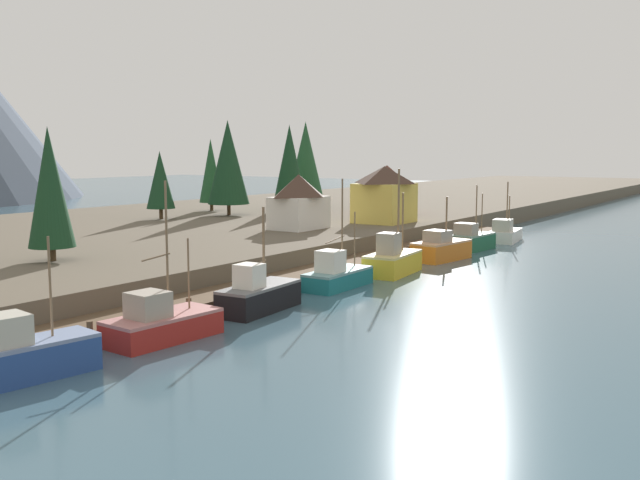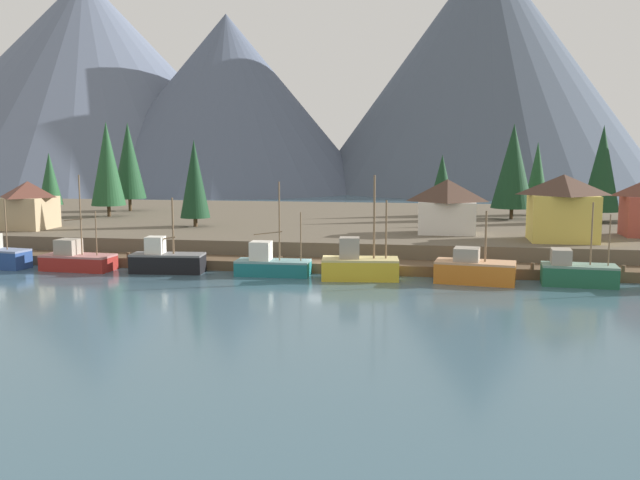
# 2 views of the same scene
# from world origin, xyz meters

# --- Properties ---
(ground_plane) EXTENTS (400.00, 400.00, 1.00)m
(ground_plane) POSITION_xyz_m (0.00, 20.00, -0.50)
(ground_plane) COLOR #3D5B6B
(dock) EXTENTS (80.00, 4.00, 1.60)m
(dock) POSITION_xyz_m (0.00, 1.99, 0.50)
(dock) COLOR brown
(dock) RESTS_ON ground_plane
(shoreline_bank) EXTENTS (400.00, 56.00, 2.50)m
(shoreline_bank) POSITION_xyz_m (0.00, 32.00, 1.25)
(shoreline_bank) COLOR brown
(shoreline_bank) RESTS_ON ground_plane
(mountain_west_peak) EXTENTS (127.52, 127.52, 67.28)m
(mountain_west_peak) POSITION_xyz_m (-101.59, 148.95, 33.64)
(mountain_west_peak) COLOR slate
(mountain_west_peak) RESTS_ON ground_plane
(mountain_central_peak) EXTENTS (86.39, 86.39, 51.46)m
(mountain_central_peak) POSITION_xyz_m (-51.28, 137.27, 25.73)
(mountain_central_peak) COLOR #4C566B
(mountain_central_peak) RESTS_ON ground_plane
(mountain_east_peak) EXTENTS (105.16, 105.16, 72.39)m
(mountain_east_peak) POSITION_xyz_m (24.44, 154.40, 36.20)
(mountain_east_peak) COLOR #475160
(mountain_east_peak) RESTS_ON ground_plane
(fishing_boat_red) EXTENTS (7.29, 3.58, 9.57)m
(fishing_boat_red) POSITION_xyz_m (-24.53, -1.94, 1.06)
(fishing_boat_red) COLOR maroon
(fishing_boat_red) RESTS_ON ground_plane
(fishing_boat_black) EXTENTS (7.30, 3.26, 7.40)m
(fishing_boat_black) POSITION_xyz_m (-15.11, -1.78, 1.18)
(fishing_boat_black) COLOR black
(fishing_boat_black) RESTS_ON ground_plane
(fishing_boat_teal) EXTENTS (7.15, 2.87, 9.04)m
(fishing_boat_teal) POSITION_xyz_m (-4.57, -1.58, 1.07)
(fishing_boat_teal) COLOR #196B70
(fishing_boat_teal) RESTS_ON ground_plane
(fishing_boat_yellow) EXTENTS (7.41, 3.94, 9.72)m
(fishing_boat_yellow) POSITION_xyz_m (4.04, -2.15, 1.28)
(fishing_boat_yellow) COLOR gold
(fishing_boat_yellow) RESTS_ON ground_plane
(fishing_boat_orange) EXTENTS (7.45, 4.05, 6.61)m
(fishing_boat_orange) POSITION_xyz_m (14.56, -2.19, 1.20)
(fishing_boat_orange) COLOR #CC6B1E
(fishing_boat_orange) RESTS_ON ground_plane
(fishing_boat_green) EXTENTS (6.61, 3.41, 7.46)m
(fishing_boat_green) POSITION_xyz_m (23.55, -1.84, 1.17)
(fishing_boat_green) COLOR #1E5B3D
(fishing_boat_green) RESTS_ON ground_plane
(house_tan) EXTENTS (5.36, 5.97, 5.78)m
(house_tan) POSITION_xyz_m (-37.63, 10.91, 5.45)
(house_tan) COLOR tan
(house_tan) RESTS_ON shoreline_bank
(house_white) EXTENTS (6.69, 4.73, 6.22)m
(house_white) POSITION_xyz_m (12.21, 14.41, 5.68)
(house_white) COLOR silver
(house_white) RESTS_ON shoreline_bank
(house_yellow) EXTENTS (7.00, 6.19, 6.99)m
(house_yellow) POSITION_xyz_m (24.11, 9.92, 6.07)
(house_yellow) COLOR gold
(house_yellow) RESTS_ON shoreline_bank
(conifer_near_left) EXTENTS (4.77, 4.77, 12.75)m
(conifer_near_left) POSITION_xyz_m (32.34, 30.64, 9.58)
(conifer_near_left) COLOR #4C3823
(conifer_near_left) RESTS_ON shoreline_bank
(conifer_near_right) EXTENTS (5.13, 5.13, 13.72)m
(conifer_near_right) POSITION_xyz_m (-36.42, 36.46, 10.33)
(conifer_near_right) COLOR #4C3823
(conifer_near_right) RESTS_ON shoreline_bank
(conifer_mid_left) EXTENTS (3.69, 3.69, 10.79)m
(conifer_mid_left) POSITION_xyz_m (-18.62, 16.63, 8.45)
(conifer_mid_left) COLOR #4C3823
(conifer_mid_left) RESTS_ON shoreline_bank
(conifer_mid_right) EXTENTS (3.69, 3.69, 8.83)m
(conifer_mid_right) POSITION_xyz_m (11.69, 36.24, 7.60)
(conifer_mid_right) COLOR #4C3823
(conifer_mid_right) RESTS_ON shoreline_bank
(conifer_back_left) EXTENTS (4.84, 4.84, 13.48)m
(conifer_back_left) POSITION_xyz_m (-35.37, 27.19, 10.04)
(conifer_back_left) COLOR #4C3823
(conifer_back_left) RESTS_ON shoreline_bank
(conifer_back_right) EXTENTS (5.76, 5.76, 13.07)m
(conifer_back_right) POSITION_xyz_m (21.22, 32.92, 9.80)
(conifer_back_right) COLOR #4C3823
(conifer_back_right) RESTS_ON shoreline_bank
(conifer_centre) EXTENTS (3.57, 3.57, 10.67)m
(conifer_centre) POSITION_xyz_m (25.38, 39.99, 8.45)
(conifer_centre) COLOR #4C3823
(conifer_centre) RESTS_ON shoreline_bank
(conifer_far_left) EXTENTS (3.26, 3.26, 9.13)m
(conifer_far_left) POSITION_xyz_m (-41.70, 22.72, 8.02)
(conifer_far_left) COLOR #4C3823
(conifer_far_left) RESTS_ON shoreline_bank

